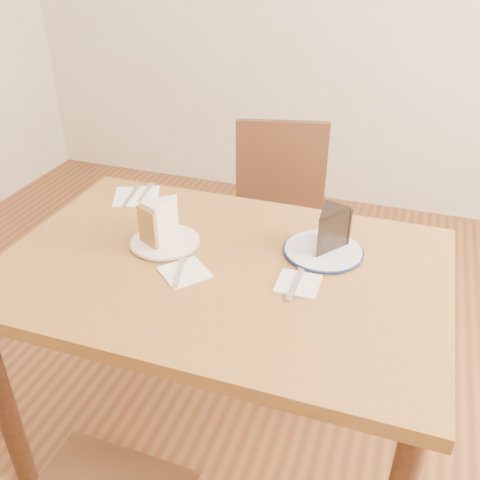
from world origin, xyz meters
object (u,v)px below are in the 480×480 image
Objects in this scene: plate_cream at (165,242)px; plate_navy at (323,251)px; chair_far at (278,225)px; carrot_cake at (164,221)px; table at (222,293)px; chocolate_cake at (327,232)px.

plate_navy is (0.44, 0.10, 0.00)m from plate_cream.
chair_far is 0.74m from carrot_cake.
plate_cream is (-0.19, 0.05, 0.10)m from table.
table is at bearing 78.52° from chair_far.
carrot_cake is (-0.17, -0.64, 0.33)m from chair_far.
plate_navy is (0.25, 0.15, 0.10)m from table.
carrot_cake is at bearing 61.57° from chair_far.
plate_cream is at bearing 62.47° from chair_far.
chocolate_cake is (0.25, 0.15, 0.16)m from table.
carrot_cake reaches higher than chocolate_cake.
plate_navy is 1.92× the size of chocolate_cake.
plate_cream is 0.89× the size of plate_navy.
plate_cream is (-0.16, -0.66, 0.27)m from chair_far.
chair_far is 7.99× the size of carrot_cake.
carrot_cake is (-0.01, 0.01, 0.06)m from plate_cream.
carrot_cake is 0.46m from chocolate_cake.
plate_navy is 0.06m from chocolate_cake.
plate_cream is 0.46m from chocolate_cake.
plate_navy reaches higher than table.
carrot_cake is at bearing 27.59° from chocolate_cake.
chocolate_cake is at bearing 30.38° from table.
chair_far is 4.08× the size of plate_navy.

